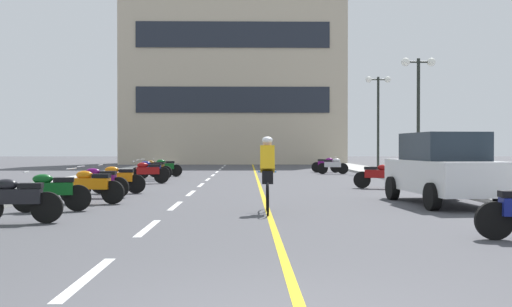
% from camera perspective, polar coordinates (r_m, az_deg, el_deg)
% --- Properties ---
extents(ground_plane, '(140.00, 140.00, 0.00)m').
position_cam_1_polar(ground_plane, '(25.54, -0.37, -2.66)').
color(ground_plane, '#47474C').
extents(curb_left, '(2.40, 72.00, 0.12)m').
position_cam_1_polar(curb_left, '(29.37, -14.63, -2.14)').
color(curb_left, '#A8A8A3').
rests_on(curb_left, ground).
extents(curb_right, '(2.40, 72.00, 0.12)m').
position_cam_1_polar(curb_right, '(29.48, 13.72, -2.12)').
color(curb_right, '#A8A8A3').
rests_on(curb_right, ground).
extents(lane_dash_0, '(0.14, 2.20, 0.01)m').
position_cam_1_polar(lane_dash_0, '(6.89, -16.12, -11.51)').
color(lane_dash_0, silver).
rests_on(lane_dash_0, ground).
extents(lane_dash_1, '(0.14, 2.20, 0.01)m').
position_cam_1_polar(lane_dash_1, '(10.74, -10.46, -7.13)').
color(lane_dash_1, silver).
rests_on(lane_dash_1, ground).
extents(lane_dash_2, '(0.14, 2.20, 0.01)m').
position_cam_1_polar(lane_dash_2, '(14.68, -7.85, -5.06)').
color(lane_dash_2, silver).
rests_on(lane_dash_2, ground).
extents(lane_dash_3, '(0.14, 2.20, 0.01)m').
position_cam_1_polar(lane_dash_3, '(18.64, -6.36, -3.85)').
color(lane_dash_3, silver).
rests_on(lane_dash_3, ground).
extents(lane_dash_4, '(0.14, 2.20, 0.01)m').
position_cam_1_polar(lane_dash_4, '(22.61, -5.39, -3.07)').
color(lane_dash_4, silver).
rests_on(lane_dash_4, ground).
extents(lane_dash_5, '(0.14, 2.20, 0.01)m').
position_cam_1_polar(lane_dash_5, '(26.59, -4.71, -2.52)').
color(lane_dash_5, silver).
rests_on(lane_dash_5, ground).
extents(lane_dash_6, '(0.14, 2.20, 0.01)m').
position_cam_1_polar(lane_dash_6, '(30.58, -4.21, -2.12)').
color(lane_dash_6, silver).
rests_on(lane_dash_6, ground).
extents(lane_dash_7, '(0.14, 2.20, 0.01)m').
position_cam_1_polar(lane_dash_7, '(34.57, -3.82, -1.81)').
color(lane_dash_7, silver).
rests_on(lane_dash_7, ground).
extents(lane_dash_8, '(0.14, 2.20, 0.01)m').
position_cam_1_polar(lane_dash_8, '(38.56, -3.52, -1.56)').
color(lane_dash_8, silver).
rests_on(lane_dash_8, ground).
extents(lane_dash_9, '(0.14, 2.20, 0.01)m').
position_cam_1_polar(lane_dash_9, '(42.56, -3.27, -1.36)').
color(lane_dash_9, silver).
rests_on(lane_dash_9, ground).
extents(lane_dash_10, '(0.14, 2.20, 0.01)m').
position_cam_1_polar(lane_dash_10, '(46.55, -3.07, -1.19)').
color(lane_dash_10, silver).
rests_on(lane_dash_10, ground).
extents(lane_dash_11, '(0.14, 2.20, 0.01)m').
position_cam_1_polar(lane_dash_11, '(50.55, -2.89, -1.05)').
color(lane_dash_11, silver).
rests_on(lane_dash_11, ground).
extents(centre_line_yellow, '(0.12, 66.00, 0.01)m').
position_cam_1_polar(centre_line_yellow, '(28.54, 0.08, -2.31)').
color(centre_line_yellow, gold).
rests_on(centre_line_yellow, ground).
extents(office_building, '(19.47, 6.75, 18.30)m').
position_cam_1_polar(office_building, '(53.38, -2.18, 8.88)').
color(office_building, '#BCAD93').
rests_on(office_building, ground).
extents(street_lamp_mid, '(1.46, 0.36, 5.14)m').
position_cam_1_polar(street_lamp_mid, '(25.93, 15.53, 5.95)').
color(street_lamp_mid, black).
rests_on(street_lamp_mid, curb_right).
extents(street_lamp_far, '(1.46, 0.36, 5.43)m').
position_cam_1_polar(street_lamp_far, '(34.58, 11.81, 4.91)').
color(street_lamp_far, black).
rests_on(street_lamp_far, curb_right).
extents(parked_car_near, '(2.19, 4.32, 1.82)m').
position_cam_1_polar(parked_car_near, '(15.63, 17.74, -1.38)').
color(parked_car_near, black).
rests_on(parked_car_near, ground).
extents(motorcycle_2, '(1.70, 0.60, 0.92)m').
position_cam_1_polar(motorcycle_2, '(12.01, -22.31, -4.10)').
color(motorcycle_2, black).
rests_on(motorcycle_2, ground).
extents(motorcycle_3, '(1.68, 0.64, 0.92)m').
position_cam_1_polar(motorcycle_3, '(13.92, -19.28, -3.45)').
color(motorcycle_3, black).
rests_on(motorcycle_3, ground).
extents(motorcycle_4, '(1.70, 0.60, 0.92)m').
position_cam_1_polar(motorcycle_4, '(15.58, -15.71, -3.01)').
color(motorcycle_4, black).
rests_on(motorcycle_4, ground).
extents(motorcycle_5, '(1.70, 0.60, 0.92)m').
position_cam_1_polar(motorcycle_5, '(17.40, -15.01, -2.64)').
color(motorcycle_5, black).
rests_on(motorcycle_5, ground).
extents(motorcycle_6, '(1.70, 0.60, 0.92)m').
position_cam_1_polar(motorcycle_6, '(18.84, -13.30, -2.39)').
color(motorcycle_6, black).
rests_on(motorcycle_6, ground).
extents(motorcycle_7, '(1.65, 0.76, 0.92)m').
position_cam_1_polar(motorcycle_7, '(20.99, 11.81, -2.08)').
color(motorcycle_7, black).
rests_on(motorcycle_7, ground).
extents(motorcycle_8, '(1.66, 0.75, 0.92)m').
position_cam_1_polar(motorcycle_8, '(23.74, -10.53, -1.77)').
color(motorcycle_8, black).
rests_on(motorcycle_8, ground).
extents(motorcycle_9, '(1.70, 0.60, 0.92)m').
position_cam_1_polar(motorcycle_9, '(25.96, -10.27, -1.57)').
color(motorcycle_9, black).
rests_on(motorcycle_9, ground).
extents(motorcycle_10, '(1.70, 0.60, 0.92)m').
position_cam_1_polar(motorcycle_10, '(27.53, -9.90, -1.45)').
color(motorcycle_10, black).
rests_on(motorcycle_10, ground).
extents(motorcycle_11, '(1.70, 0.60, 0.92)m').
position_cam_1_polar(motorcycle_11, '(29.34, -8.88, -1.32)').
color(motorcycle_11, black).
rests_on(motorcycle_11, ground).
extents(motorcycle_12, '(1.70, 0.60, 0.92)m').
position_cam_1_polar(motorcycle_12, '(32.13, 7.49, -1.15)').
color(motorcycle_12, black).
rests_on(motorcycle_12, ground).
extents(motorcycle_13, '(1.65, 0.77, 0.92)m').
position_cam_1_polar(motorcycle_13, '(34.14, 6.85, -1.05)').
color(motorcycle_13, black).
rests_on(motorcycle_13, ground).
extents(cyclist_rider, '(0.42, 1.77, 1.71)m').
position_cam_1_polar(cyclist_rider, '(12.96, 1.12, -1.88)').
color(cyclist_rider, black).
rests_on(cyclist_rider, ground).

